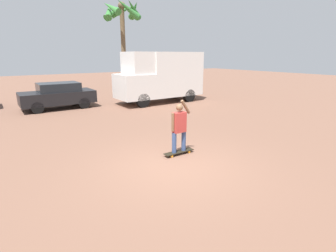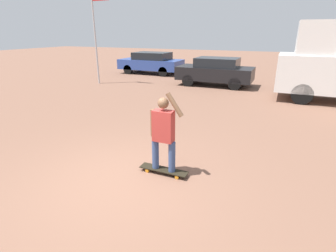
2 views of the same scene
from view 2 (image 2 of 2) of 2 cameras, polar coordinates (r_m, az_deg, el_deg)
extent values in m
plane|color=brown|center=(5.35, -10.57, -11.81)|extent=(80.00, 80.00, 0.00)
cube|color=black|center=(5.50, -0.95, -9.46)|extent=(1.03, 0.24, 0.02)
cylinder|color=orange|center=(5.58, -4.56, -9.64)|extent=(0.08, 0.03, 0.08)
cylinder|color=orange|center=(5.73, -3.61, -8.76)|extent=(0.08, 0.03, 0.08)
cylinder|color=orange|center=(5.33, 1.93, -11.09)|extent=(0.08, 0.03, 0.08)
cylinder|color=orange|center=(5.49, 2.71, -10.11)|extent=(0.08, 0.03, 0.08)
cylinder|color=#384C7A|center=(5.42, -2.75, -6.05)|extent=(0.14, 0.14, 0.64)
cylinder|color=#384C7A|center=(5.28, 0.85, -6.76)|extent=(0.14, 0.14, 0.64)
cube|color=#B23833|center=(5.10, -1.02, -0.01)|extent=(0.41, 0.22, 0.63)
sphere|color=brown|center=(4.96, -1.05, 5.00)|extent=(0.21, 0.21, 0.21)
cylinder|color=brown|center=(5.18, -3.37, 0.71)|extent=(0.09, 0.09, 0.56)
cylinder|color=brown|center=(4.87, 1.46, 4.63)|extent=(0.36, 0.09, 0.46)
cylinder|color=black|center=(11.96, 27.14, 6.24)|extent=(0.84, 0.28, 0.84)
cylinder|color=black|center=(13.75, 26.88, 7.79)|extent=(0.84, 0.28, 0.84)
cube|color=white|center=(12.73, 27.14, 10.37)|extent=(1.98, 2.11, 1.49)
cube|color=black|center=(12.69, 25.54, 11.95)|extent=(0.04, 1.79, 0.74)
cube|color=white|center=(12.65, 29.54, 16.38)|extent=(1.39, 1.94, 1.31)
cylinder|color=black|center=(14.38, 4.41, 9.88)|extent=(0.64, 0.22, 0.64)
cylinder|color=black|center=(15.88, 6.38, 10.75)|extent=(0.64, 0.22, 0.64)
cylinder|color=black|center=(13.77, 14.31, 8.89)|extent=(0.64, 0.22, 0.64)
cylinder|color=black|center=(15.32, 15.39, 9.85)|extent=(0.64, 0.22, 0.64)
cube|color=black|center=(14.73, 10.16, 11.23)|extent=(4.01, 1.82, 0.69)
cube|color=black|center=(14.64, 10.69, 13.45)|extent=(2.21, 1.60, 0.48)
cylinder|color=black|center=(18.90, -8.67, 12.08)|extent=(0.64, 0.22, 0.64)
cylinder|color=black|center=(20.36, -6.05, 12.73)|extent=(0.64, 0.22, 0.64)
cylinder|color=black|center=(17.62, -1.05, 11.75)|extent=(0.64, 0.22, 0.64)
cylinder|color=black|center=(19.17, 1.15, 12.40)|extent=(0.64, 0.22, 0.64)
cube|color=#2D4793|center=(18.93, -3.75, 13.27)|extent=(4.35, 1.93, 0.66)
cube|color=black|center=(18.82, -3.48, 15.00)|extent=(2.39, 1.70, 0.49)
cylinder|color=#B7B7BC|center=(15.50, -15.57, 18.11)|extent=(0.09, 0.09, 5.02)
camera|label=1|loc=(6.92, -82.91, 4.88)|focal=28.00mm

